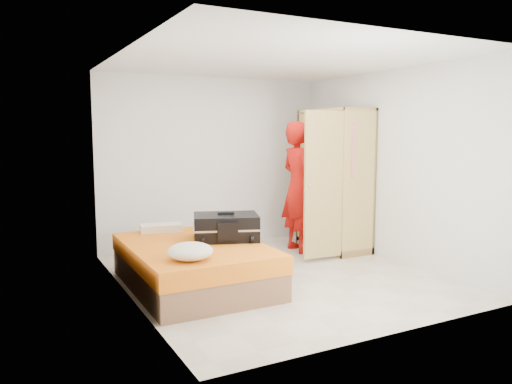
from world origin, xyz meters
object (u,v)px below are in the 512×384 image
person (298,187)px  round_cushion (190,251)px  wardrobe (333,184)px  suitcase (226,227)px  bed (194,265)px

person → round_cushion: 2.80m
wardrobe → round_cushion: wardrobe is taller
suitcase → round_cushion: bearing=-115.1°
suitcase → round_cushion: suitcase is taller
bed → wardrobe: (2.50, 0.76, 0.75)m
bed → round_cushion: round_cushion is taller
bed → person: size_ratio=1.05×
bed → round_cushion: 0.80m
wardrobe → round_cushion: 3.15m
wardrobe → person: bearing=162.3°
suitcase → round_cushion: 1.00m
person → round_cushion: size_ratio=4.22×
round_cushion → person: bearing=34.9°
person → round_cushion: bearing=125.3°
suitcase → person: bearing=49.3°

